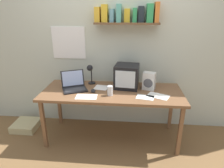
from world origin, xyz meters
The scene contains 14 objects.
ground_plane centered at (0.00, 0.00, 0.00)m, with size 12.00×12.00×0.00m, color brown.
back_wall centered at (0.00, 0.45, 1.31)m, with size 5.60×0.24×2.60m.
corner_desk centered at (0.00, 0.00, 0.67)m, with size 1.87×0.73×0.73m.
crt_monitor centered at (0.19, 0.16, 0.89)m, with size 0.35×0.35×0.32m.
laptop centered at (-0.53, 0.03, 0.79)m, with size 0.40×0.39×0.24m.
desk_lamp centered at (-0.33, 0.22, 0.92)m, with size 0.11×0.15×0.30m.
juice_glass centered at (-0.01, -0.14, 0.78)m, with size 0.07×0.07×0.13m.
space_heater centered at (0.49, 0.11, 0.85)m, with size 0.19×0.16×0.24m.
computer_mouse centered at (-0.25, -0.05, 0.74)m, with size 0.09×0.12×0.03m.
printed_handout centered at (-0.16, 0.10, 0.73)m, with size 0.21×0.21×0.00m.
loose_paper_near_laptop centered at (0.43, -0.17, 0.73)m, with size 0.24×0.19×0.00m.
loose_paper_near_monitor centered at (0.60, -0.11, 0.73)m, with size 0.31×0.27×0.00m.
open_notebook centered at (-0.30, -0.22, 0.73)m, with size 0.27×0.17×0.00m.
floor_cushion centered at (-1.36, 0.10, 0.05)m, with size 0.37×0.37×0.10m.
Camera 1 is at (0.22, -2.45, 1.77)m, focal length 32.00 mm.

